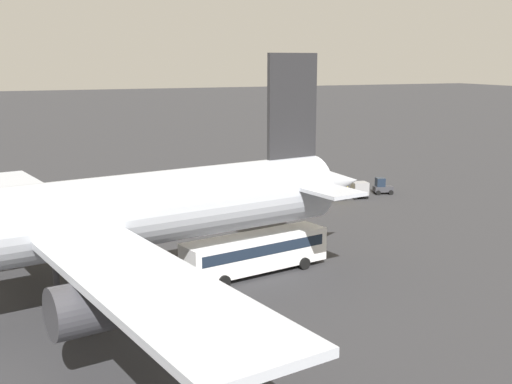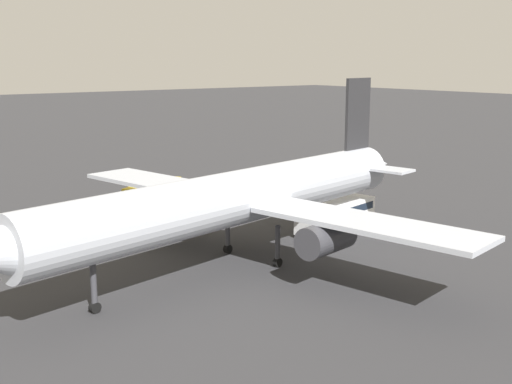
% 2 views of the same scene
% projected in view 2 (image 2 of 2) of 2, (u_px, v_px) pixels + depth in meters
% --- Properties ---
extents(ground_plane, '(600.00, 600.00, 0.00)m').
position_uv_depth(ground_plane, '(172.00, 194.00, 95.05)').
color(ground_plane, '#2D2D30').
extents(airplane, '(54.85, 47.69, 17.52)m').
position_uv_depth(airplane, '(240.00, 198.00, 61.39)').
color(airplane, '#B2B7C1').
rests_on(airplane, ground).
extents(shuttle_bus_near, '(10.54, 7.75, 3.37)m').
position_uv_depth(shuttle_bus_near, '(153.00, 192.00, 86.50)').
color(shuttle_bus_near, gold).
rests_on(shuttle_bus_near, ground).
extents(shuttle_bus_far, '(12.87, 5.39, 3.18)m').
position_uv_depth(shuttle_bus_far, '(336.00, 214.00, 74.89)').
color(shuttle_bus_far, white).
rests_on(shuttle_bus_far, ground).
extents(baggage_tug, '(2.66, 2.17, 2.10)m').
position_uv_depth(baggage_tug, '(358.00, 172.00, 108.69)').
color(baggage_tug, '#333338').
rests_on(baggage_tug, ground).
extents(worker_person, '(0.38, 0.38, 1.74)m').
position_uv_depth(worker_person, '(200.00, 185.00, 97.41)').
color(worker_person, '#1E1E2D').
rests_on(worker_person, ground).
extents(cargo_cart_grey, '(2.20, 1.93, 2.06)m').
position_uv_depth(cargo_cart_grey, '(346.00, 174.00, 105.22)').
color(cargo_cart_grey, '#38383D').
rests_on(cargo_cart_grey, ground).
extents(cargo_cart_yellow, '(2.20, 1.93, 2.06)m').
position_uv_depth(cargo_cart_yellow, '(332.00, 175.00, 103.99)').
color(cargo_cart_yellow, '#38383D').
rests_on(cargo_cart_yellow, ground).
extents(cargo_cart_white, '(2.20, 1.93, 2.06)m').
position_uv_depth(cargo_cart_white, '(322.00, 178.00, 101.85)').
color(cargo_cart_white, '#38383D').
rests_on(cargo_cart_white, ground).
extents(cargo_cart_red, '(2.20, 1.93, 2.06)m').
position_uv_depth(cargo_cart_red, '(307.00, 179.00, 100.58)').
color(cargo_cart_red, '#38383D').
rests_on(cargo_cart_red, ground).
extents(cargo_cart_orange, '(2.20, 1.93, 2.06)m').
position_uv_depth(cargo_cart_orange, '(295.00, 181.00, 98.71)').
color(cargo_cart_orange, '#38383D').
rests_on(cargo_cart_orange, ground).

